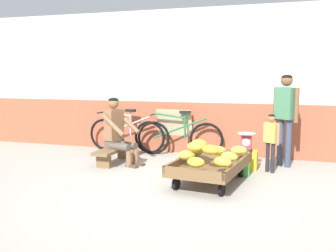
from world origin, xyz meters
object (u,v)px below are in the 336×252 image
at_px(weighing_scale, 246,142).
at_px(low_bench, 114,152).
at_px(banana_cart, 211,166).
at_px(plastic_crate, 246,160).
at_px(bicycle_far_left, 179,137).
at_px(shopping_bag, 243,168).
at_px(bicycle_near_left, 126,134).
at_px(customer_child, 271,137).
at_px(vendor_seated, 118,131).
at_px(sign_board, 175,131).
at_px(customer_adult, 286,110).

bearing_deg(weighing_scale, low_bench, -173.11).
height_order(banana_cart, weighing_scale, weighing_scale).
relative_size(plastic_crate, bicycle_far_left, 0.22).
xyz_separation_m(bicycle_far_left, shopping_bag, (1.35, -1.16, -0.23)).
bearing_deg(shopping_bag, plastic_crate, 91.48).
distance_m(weighing_scale, bicycle_near_left, 2.54).
bearing_deg(plastic_crate, shopping_bag, -88.52).
xyz_separation_m(low_bench, bicycle_near_left, (-0.21, 0.97, 0.15)).
bearing_deg(weighing_scale, customer_child, -16.81).
relative_size(vendor_seated, plastic_crate, 3.17).
height_order(banana_cart, shopping_bag, banana_cart).
relative_size(banana_cart, sign_board, 1.77).
distance_m(vendor_seated, customer_adult, 2.84).
distance_m(bicycle_far_left, customer_child, 1.92).
bearing_deg(sign_board, plastic_crate, -31.63).
relative_size(bicycle_far_left, customer_child, 1.79).
xyz_separation_m(bicycle_near_left, shopping_bag, (2.45, -1.16, -0.23)).
bearing_deg(customer_child, vendor_seated, -176.00).
xyz_separation_m(weighing_scale, bicycle_near_left, (-2.44, 0.70, -0.10)).
distance_m(weighing_scale, customer_adult, 0.86).
height_order(bicycle_near_left, sign_board, sign_board).
bearing_deg(customer_child, sign_board, 151.12).
relative_size(banana_cart, weighing_scale, 5.11).
height_order(bicycle_far_left, shopping_bag, bicycle_far_left).
relative_size(plastic_crate, shopping_bag, 1.50).
height_order(low_bench, shopping_bag, low_bench).
distance_m(customer_child, shopping_bag, 0.68).
bearing_deg(plastic_crate, low_bench, -173.08).
bearing_deg(customer_child, bicycle_near_left, 163.94).
xyz_separation_m(vendor_seated, customer_adult, (2.73, 0.67, 0.38)).
xyz_separation_m(weighing_scale, shopping_bag, (0.01, -0.46, -0.33)).
relative_size(low_bench, shopping_bag, 4.62).
bearing_deg(shopping_bag, banana_cart, -126.56).
distance_m(low_bench, weighing_scale, 2.26).
distance_m(banana_cart, plastic_crate, 1.07).
bearing_deg(shopping_bag, vendor_seated, 175.63).
relative_size(vendor_seated, weighing_scale, 3.80).
height_order(weighing_scale, bicycle_near_left, bicycle_near_left).
height_order(plastic_crate, shopping_bag, plastic_crate).
relative_size(customer_child, shopping_bag, 3.84).
height_order(banana_cart, low_bench, banana_cart).
distance_m(plastic_crate, sign_board, 1.76).
bearing_deg(vendor_seated, sign_board, 61.01).
bearing_deg(customer_adult, bicycle_far_left, 170.56).
bearing_deg(low_bench, customer_child, 3.35).
height_order(banana_cart, bicycle_far_left, bicycle_far_left).
bearing_deg(vendor_seated, customer_adult, 13.86).
xyz_separation_m(banana_cart, plastic_crate, (0.38, 0.99, -0.09)).
height_order(vendor_seated, weighing_scale, vendor_seated).
distance_m(banana_cart, customer_child, 1.21).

